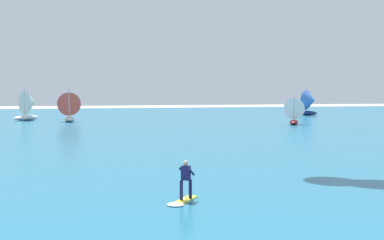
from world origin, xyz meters
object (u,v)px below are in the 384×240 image
(kitesurfer, at_px, (184,187))
(sailboat_trailing, at_px, (294,111))
(sailboat_leading, at_px, (29,105))
(sailboat_far_right, at_px, (310,102))
(sailboat_near_shore, at_px, (68,106))

(kitesurfer, bearing_deg, sailboat_trailing, 61.86)
(sailboat_trailing, bearing_deg, sailboat_leading, 159.89)
(sailboat_far_right, bearing_deg, sailboat_trailing, -119.42)
(sailboat_trailing, xyz_separation_m, sailboat_near_shore, (-28.38, 9.22, 0.34))
(sailboat_leading, height_order, sailboat_far_right, sailboat_far_right)
(sailboat_leading, xyz_separation_m, sailboat_far_right, (43.27, 3.92, 0.00))
(sailboat_near_shore, height_order, sailboat_leading, sailboat_leading)
(sailboat_leading, distance_m, sailboat_far_right, 43.44)
(sailboat_near_shore, relative_size, sailboat_leading, 0.96)
(sailboat_trailing, xyz_separation_m, sailboat_far_right, (9.24, 16.38, 0.42))
(sailboat_trailing, relative_size, sailboat_near_shore, 0.83)
(kitesurfer, distance_m, sailboat_near_shore, 45.93)
(sailboat_near_shore, relative_size, sailboat_far_right, 0.96)
(sailboat_leading, bearing_deg, sailboat_far_right, 5.18)
(sailboat_leading, bearing_deg, sailboat_near_shore, -29.80)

